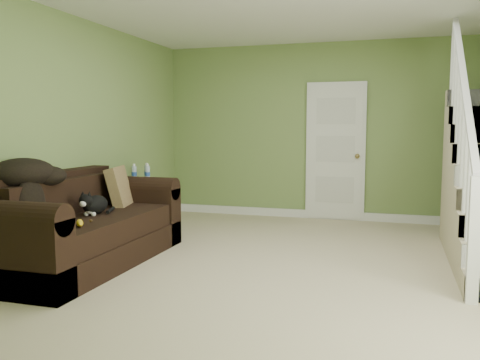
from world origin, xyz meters
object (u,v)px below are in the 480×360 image
Objects in this scene: cat at (94,205)px; banana at (80,223)px; side_table at (143,206)px; sofa at (83,229)px.

banana is at bearing -72.30° from cat.
banana is (0.23, -0.57, -0.07)m from cat.
side_table is 4.26× the size of banana.
sofa is 4.39× the size of cat.
sofa is at bearing -84.20° from side_table.
cat is 2.51× the size of banana.
side_table is at bearing 65.79° from banana.
banana is at bearing -76.99° from side_table.
cat is at bearing 27.46° from sofa.
cat is (0.26, -1.52, 0.26)m from side_table.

